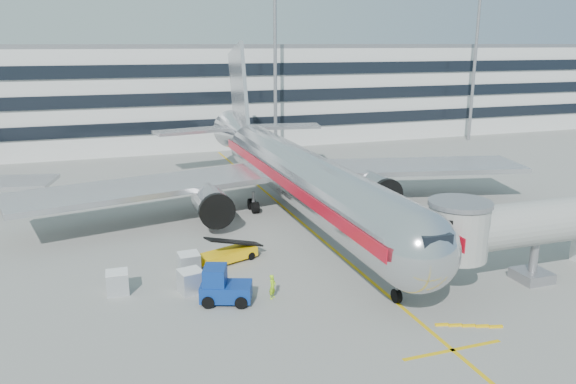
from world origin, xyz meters
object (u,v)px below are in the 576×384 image
object	(u,v)px
baggage_tug	(223,287)
ramp_worker	(272,287)
cargo_container_front	(189,263)
cargo_container_left	(117,282)
cargo_container_right	(191,281)
belt_loader	(228,254)
main_jet	(293,171)

from	to	relation	value
baggage_tug	ramp_worker	bearing A→B (deg)	-8.77
baggage_tug	cargo_container_front	size ratio (longest dim) A/B	2.37
cargo_container_left	cargo_container_right	world-z (taller)	cargo_container_right
belt_loader	main_jet	bearing A→B (deg)	48.64
cargo_container_right	ramp_worker	size ratio (longest dim) A/B	1.06
ramp_worker	cargo_container_right	bearing A→B (deg)	106.12
cargo_container_front	ramp_worker	bearing A→B (deg)	-52.51
main_jet	cargo_container_right	xyz separation A→B (m)	(-11.97, -13.98, -3.47)
main_jet	cargo_container_front	xyz separation A→B (m)	(-11.57, -10.89, -3.47)
cargo_container_left	ramp_worker	size ratio (longest dim) A/B	0.92
belt_loader	cargo_container_right	distance (m)	5.54
cargo_container_left	cargo_container_front	world-z (taller)	cargo_container_front
cargo_container_left	cargo_container_front	size ratio (longest dim) A/B	0.98
main_jet	baggage_tug	size ratio (longest dim) A/B	14.21
main_jet	cargo_container_left	xyz separation A→B (m)	(-16.50, -12.58, -3.49)
main_jet	belt_loader	size ratio (longest dim) A/B	10.78
baggage_tug	cargo_container_right	size ratio (longest dim) A/B	2.10
baggage_tug	cargo_container_front	bearing A→B (deg)	103.62
cargo_container_right	ramp_worker	bearing A→B (deg)	-28.75
main_jet	belt_loader	bearing A→B (deg)	-131.36
baggage_tug	cargo_container_left	bearing A→B (deg)	150.24
belt_loader	cargo_container_front	bearing A→B (deg)	-158.11
main_jet	ramp_worker	xyz separation A→B (m)	(-7.19, -16.60, -3.43)
main_jet	baggage_tug	world-z (taller)	main_jet
cargo_container_front	ramp_worker	size ratio (longest dim) A/B	0.95
main_jet	baggage_tug	xyz separation A→B (m)	(-10.30, -16.12, -3.20)
cargo_container_left	cargo_container_right	size ratio (longest dim) A/B	0.87
belt_loader	cargo_container_front	xyz separation A→B (m)	(-3.06, -1.23, 0.13)
ramp_worker	baggage_tug	bearing A→B (deg)	126.10
main_jet	belt_loader	world-z (taller)	main_jet
belt_loader	ramp_worker	world-z (taller)	belt_loader
main_jet	ramp_worker	bearing A→B (deg)	-113.40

